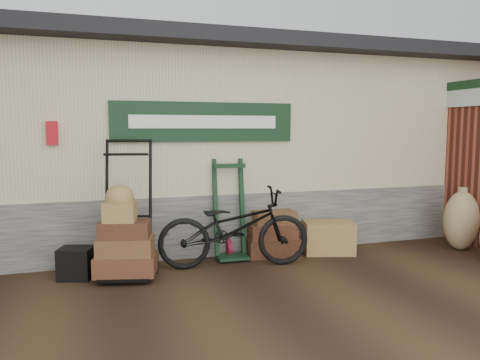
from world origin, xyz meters
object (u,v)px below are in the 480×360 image
(green_barrow, at_px, (230,209))
(black_trunk, at_px, (76,263))
(wicker_hamper, at_px, (328,237))
(bicycle, at_px, (234,223))
(porter_trolley, at_px, (127,207))
(suitcase_stack, at_px, (272,233))

(green_barrow, relative_size, black_trunk, 3.65)
(wicker_hamper, xyz_separation_m, bicycle, (-1.55, -0.24, 0.36))
(porter_trolley, height_order, black_trunk, porter_trolley)
(green_barrow, distance_m, bicycle, 0.46)
(porter_trolley, height_order, wicker_hamper, porter_trolley)
(porter_trolley, distance_m, green_barrow, 1.51)
(wicker_hamper, bearing_deg, bicycle, -171.05)
(wicker_hamper, relative_size, black_trunk, 1.86)
(green_barrow, distance_m, black_trunk, 2.17)
(bicycle, bearing_deg, porter_trolley, 95.86)
(suitcase_stack, bearing_deg, black_trunk, -174.32)
(green_barrow, height_order, bicycle, green_barrow)
(green_barrow, xyz_separation_m, black_trunk, (-2.09, -0.31, -0.52))
(green_barrow, relative_size, wicker_hamper, 1.96)
(wicker_hamper, bearing_deg, black_trunk, -178.06)
(suitcase_stack, distance_m, wicker_hamper, 0.87)
(black_trunk, bearing_deg, suitcase_stack, 5.68)
(porter_trolley, height_order, bicycle, porter_trolley)
(wicker_hamper, xyz_separation_m, black_trunk, (-3.57, -0.12, -0.04))
(porter_trolley, relative_size, black_trunk, 4.52)
(porter_trolley, relative_size, green_barrow, 1.24)
(green_barrow, height_order, suitcase_stack, green_barrow)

